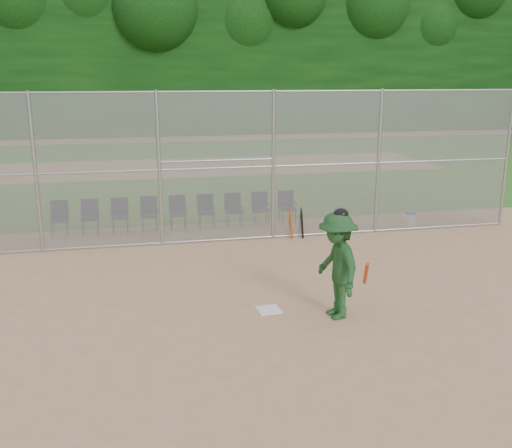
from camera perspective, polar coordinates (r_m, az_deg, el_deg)
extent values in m
plane|color=tan|center=(10.90, 2.76, -8.89)|extent=(100.00, 100.00, 0.00)
plane|color=#2E661E|center=(28.11, -6.60, 5.68)|extent=(100.00, 100.00, 0.00)
plane|color=tan|center=(28.11, -6.61, 5.69)|extent=(24.00, 24.00, 0.00)
cube|color=gray|center=(15.06, -1.98, 5.68)|extent=(16.00, 0.02, 4.00)
cylinder|color=#9EA3A8|center=(18.22, 23.78, 6.02)|extent=(0.09, 0.09, 4.00)
cylinder|color=#9EA3A8|center=(14.88, -2.05, 13.11)|extent=(16.00, 0.05, 0.05)
cube|color=black|center=(44.74, -9.02, 15.97)|extent=(80.00, 5.00, 11.00)
cube|color=white|center=(11.01, 1.26, -8.57)|extent=(0.47, 0.47, 0.02)
imported|color=#1C4821|center=(10.50, 8.09, -4.15)|extent=(0.86, 1.35, 1.98)
ellipsoid|color=black|center=(10.23, 8.28, 0.96)|extent=(0.27, 0.30, 0.23)
cylinder|color=red|center=(10.30, 10.94, -4.89)|extent=(0.29, 0.66, 0.62)
cylinder|color=white|center=(17.54, 15.14, 0.42)|extent=(0.32, 0.32, 0.38)
cylinder|color=#2A58B6|center=(17.49, 15.18, 1.09)|extent=(0.34, 0.34, 0.05)
cylinder|color=#D84C14|center=(15.64, 3.57, 0.08)|extent=(0.06, 0.27, 0.84)
cylinder|color=black|center=(15.72, 4.62, 0.12)|extent=(0.06, 0.30, 0.83)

